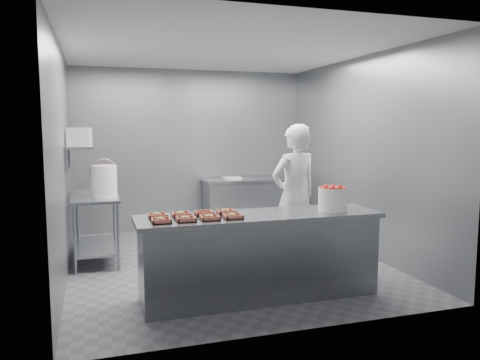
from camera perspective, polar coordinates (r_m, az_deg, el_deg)
name	(u,v)px	position (r m, az deg, el deg)	size (l,w,h in m)	color
floor	(226,262)	(6.40, -1.77, -9.95)	(4.50, 4.50, 0.00)	#4C4C51
ceiling	(225,49)	(6.22, -1.86, 15.63)	(4.50, 4.50, 0.00)	white
wall_back	(191,150)	(8.34, -5.99, 3.64)	(4.00, 0.04, 2.80)	slate
wall_left	(63,162)	(5.94, -20.75, 2.08)	(0.04, 4.50, 2.80)	slate
wall_right	(359,156)	(6.96, 14.27, 2.90)	(0.04, 4.50, 2.80)	slate
service_counter	(260,255)	(5.04, 2.41, -9.17)	(2.60, 0.70, 0.90)	slate
prep_table	(96,218)	(6.63, -17.15, -4.40)	(0.60, 1.20, 0.90)	slate
back_counter	(245,204)	(8.33, 0.66, -2.88)	(1.50, 0.60, 0.90)	slate
wall_shelf	(80,147)	(6.52, -18.93, 3.84)	(0.35, 0.90, 0.03)	slate
tray_0	(161,220)	(4.56, -9.62, -4.86)	(0.19, 0.18, 0.06)	tan
tray_1	(186,219)	(4.60, -6.65, -4.72)	(0.19, 0.18, 0.06)	tan
tray_2	(210,217)	(4.65, -3.73, -4.57)	(0.19, 0.18, 0.06)	tan
tray_3	(233,216)	(4.71, -0.89, -4.41)	(0.19, 0.18, 0.06)	tan
tray_4	(157,215)	(4.81, -10.04, -4.27)	(0.19, 0.18, 0.06)	tan
tray_5	(181,214)	(4.85, -7.22, -4.14)	(0.19, 0.18, 0.06)	tan
tray_6	(204,213)	(4.90, -4.41, -4.04)	(0.19, 0.18, 0.04)	tan
tray_7	(226,212)	(4.96, -1.74, -3.87)	(0.19, 0.18, 0.06)	tan
worker	(294,196)	(6.10, 6.62, -1.94)	(0.67, 0.44, 1.85)	white
strawberry_tub	(333,198)	(5.22, 11.25, -2.14)	(0.32, 0.32, 0.26)	white
glaze_bucket	(104,181)	(6.32, -16.23, -0.08)	(0.34, 0.33, 0.50)	white
bucket_lid	(106,195)	(6.43, -15.99, -1.82)	(0.28, 0.28, 0.02)	white
rag	(97,192)	(6.81, -17.00, -1.40)	(0.15, 0.13, 0.02)	#CCB28C
appliance	(80,137)	(6.50, -18.98, 5.01)	(0.28, 0.32, 0.24)	gray
paper_stack	(232,178)	(8.20, -1.01, 0.24)	(0.30, 0.22, 0.04)	silver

